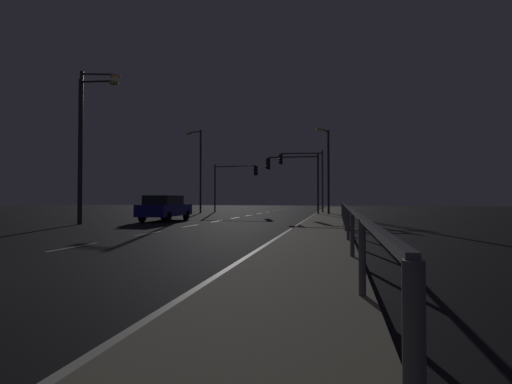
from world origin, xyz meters
name	(u,v)px	position (x,y,z in m)	size (l,w,h in m)	color
ground_plane	(219,221)	(0.00, 17.50, 0.00)	(112.00, 112.00, 0.00)	black
sidewalk_right	(326,221)	(6.49, 17.50, 0.07)	(2.24, 77.00, 0.14)	gray
lane_markings_center	(235,218)	(0.00, 21.00, 0.01)	(0.14, 50.00, 0.01)	silver
lane_edge_line	(309,218)	(5.12, 22.50, 0.01)	(0.14, 53.00, 0.01)	silver
car	(165,208)	(-3.30, 16.74, 0.82)	(1.99, 4.47, 1.57)	navy
traffic_light_mid_left	(294,171)	(3.61, 26.05, 3.69)	(4.46, 0.45, 4.98)	#38383D
traffic_light_far_right	(234,178)	(-3.40, 32.16, 3.62)	(4.90, 0.75, 5.05)	#38383D
traffic_light_mid_right	(304,169)	(4.10, 29.50, 4.16)	(4.10, 0.84, 5.71)	#4C4C51
street_lamp_median	(327,162)	(6.30, 25.97, 4.34)	(1.00, 2.04, 6.91)	#2D3033
street_lamp_far_end	(87,133)	(-5.97, 13.00, 4.90)	(2.08, 0.74, 8.24)	#2D3033
street_lamp_across_street	(86,137)	(-5.96, 12.92, 4.67)	(2.20, 0.56, 7.80)	#2D3033
street_lamp_corner	(199,164)	(-6.20, 29.34, 4.82)	(1.70, 0.50, 8.17)	#2D3033
barrier_fence	(346,211)	(7.46, 10.39, 0.88)	(0.09, 24.87, 0.98)	#59595E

